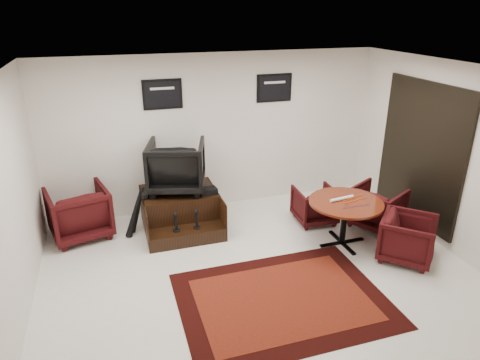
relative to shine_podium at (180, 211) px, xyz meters
name	(u,v)px	position (x,y,z in m)	size (l,w,h in m)	color
ground	(262,277)	(0.82, -1.80, -0.29)	(6.00, 6.00, 0.00)	white
room_shell	(291,150)	(1.23, -1.68, 1.49)	(6.02, 5.02, 2.81)	silver
area_rug	(282,300)	(0.89, -2.36, -0.29)	(2.63, 1.97, 0.01)	black
shine_podium	(180,211)	(0.00, 0.00, 0.00)	(1.24, 1.27, 0.64)	black
shine_chair	(176,164)	(0.00, 0.13, 0.81)	(0.90, 0.85, 0.93)	black
shoes_pair	(150,194)	(-0.49, -0.02, 0.39)	(0.27, 0.30, 0.10)	black
polish_kit	(208,191)	(0.45, -0.20, 0.39)	(0.28, 0.20, 0.10)	black
umbrella_black	(135,212)	(-0.75, -0.11, 0.14)	(0.32, 0.12, 0.86)	black
umbrella_hooked	(138,209)	(-0.70, 0.04, 0.11)	(0.30, 0.11, 0.81)	black
armchair_side	(79,210)	(-1.61, 0.18, 0.17)	(0.89, 0.84, 0.92)	black
meeting_table	(345,207)	(2.34, -1.33, 0.35)	(1.13, 1.13, 0.74)	#4B130A
table_chair_back	(315,203)	(2.26, -0.50, 0.05)	(0.66, 0.62, 0.68)	black
table_chair_window	(377,205)	(3.18, -0.98, 0.10)	(0.77, 0.72, 0.79)	black
table_chair_corner	(408,236)	(3.01, -2.01, 0.09)	(0.74, 0.69, 0.76)	black
paper_roll	(342,199)	(2.31, -1.27, 0.47)	(0.05, 0.05, 0.42)	white
table_clutter	(355,201)	(2.47, -1.38, 0.45)	(0.56, 0.39, 0.01)	#DC460C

